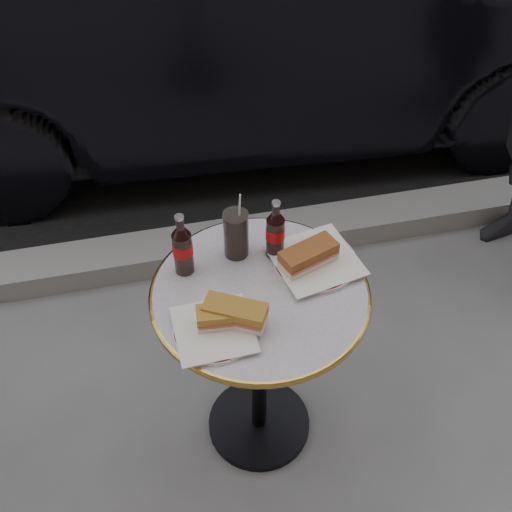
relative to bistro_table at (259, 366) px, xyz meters
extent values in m
plane|color=slate|center=(0.00, 0.00, -0.37)|extent=(80.00, 80.00, 0.00)
cube|color=gray|center=(0.00, 0.90, -0.32)|extent=(40.00, 0.20, 0.12)
cylinder|color=white|center=(-0.15, -0.12, 0.37)|extent=(0.24, 0.24, 0.01)
cylinder|color=silver|center=(0.18, 0.07, 0.37)|extent=(0.25, 0.25, 0.01)
cube|color=#AC7B2B|center=(-0.12, -0.10, 0.40)|extent=(0.15, 0.08, 0.05)
cube|color=#A8732A|center=(-0.09, -0.10, 0.41)|extent=(0.18, 0.15, 0.06)
cube|color=brown|center=(0.15, 0.06, 0.41)|extent=(0.19, 0.13, 0.06)
cylinder|color=black|center=(-0.03, 0.16, 0.44)|extent=(0.09, 0.09, 0.15)
imported|color=black|center=(0.39, 1.91, 0.31)|extent=(1.65, 4.16, 1.34)
camera|label=1|loc=(-0.27, -1.15, 1.71)|focal=45.00mm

